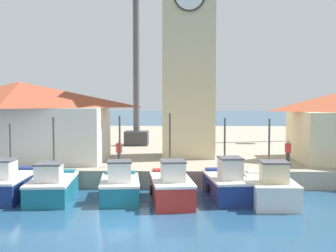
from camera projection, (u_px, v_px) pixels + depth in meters
The scene contains 13 objects.
ground_plane at pixel (130, 225), 19.25m from camera, with size 300.00×300.00×0.00m, color navy.
quay_wharf at pixel (160, 144), 46.48m from camera, with size 120.00×40.00×1.06m, color #9E937F.
fishing_boat_far_left at pixel (7, 184), 24.29m from camera, with size 2.30×4.80×3.86m.
fishing_boat_left_outer at pixel (52, 186), 23.92m from camera, with size 2.43×4.73×4.22m.
fishing_boat_left_inner at pixel (120, 186), 23.90m from camera, with size 2.39×4.26×4.29m.
fishing_boat_mid_left at pixel (171, 187), 23.34m from camera, with size 2.46×4.92×4.44m.
fishing_boat_center at pixel (227, 184), 24.01m from camera, with size 2.34×4.57×4.17m.
fishing_boat_mid_right at pixel (271, 188), 23.15m from camera, with size 2.24×4.43×4.17m.
clock_tower at pixel (189, 38), 32.48m from camera, with size 4.05×4.05×17.41m.
warehouse_left at pixel (21, 121), 30.53m from camera, with size 11.34×5.73×5.17m.
port_crane_far at pixel (138, 68), 40.48m from camera, with size 4.74×10.46×17.65m.
dock_worker_near_tower at pixel (288, 153), 28.08m from camera, with size 0.34×0.22×1.62m.
dock_worker_along_quay at pixel (119, 153), 28.17m from camera, with size 0.34×0.22×1.62m.
Camera 1 is at (2.07, -18.90, 5.32)m, focal length 50.00 mm.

